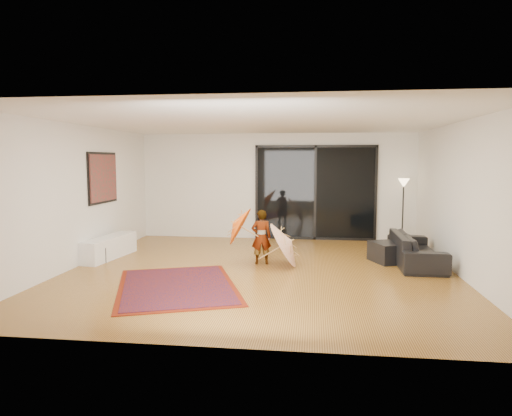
% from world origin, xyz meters
% --- Properties ---
extents(floor, '(7.00, 7.00, 0.00)m').
position_xyz_m(floor, '(0.00, 0.00, 0.00)').
color(floor, '#A5712D').
rests_on(floor, ground).
extents(ceiling, '(7.00, 7.00, 0.00)m').
position_xyz_m(ceiling, '(0.00, 0.00, 2.70)').
color(ceiling, white).
rests_on(ceiling, wall_back).
extents(wall_back, '(7.00, 0.00, 7.00)m').
position_xyz_m(wall_back, '(0.00, 3.50, 1.35)').
color(wall_back, silver).
rests_on(wall_back, floor).
extents(wall_front, '(7.00, 0.00, 7.00)m').
position_xyz_m(wall_front, '(0.00, -3.50, 1.35)').
color(wall_front, silver).
rests_on(wall_front, floor).
extents(wall_left, '(0.00, 7.00, 7.00)m').
position_xyz_m(wall_left, '(-3.50, 0.00, 1.35)').
color(wall_left, silver).
rests_on(wall_left, floor).
extents(wall_right, '(0.00, 7.00, 7.00)m').
position_xyz_m(wall_right, '(3.50, 0.00, 1.35)').
color(wall_right, silver).
rests_on(wall_right, floor).
extents(sliding_door, '(3.06, 0.07, 2.40)m').
position_xyz_m(sliding_door, '(1.00, 3.47, 1.20)').
color(sliding_door, black).
rests_on(sliding_door, wall_back).
extents(painting, '(0.04, 1.28, 1.08)m').
position_xyz_m(painting, '(-3.46, 1.00, 1.65)').
color(painting, black).
rests_on(painting, wall_left).
extents(media_console, '(0.59, 1.64, 0.45)m').
position_xyz_m(media_console, '(-3.25, 0.69, 0.22)').
color(media_console, white).
rests_on(media_console, floor).
extents(speaker, '(0.31, 0.31, 0.30)m').
position_xyz_m(speaker, '(-3.25, 0.33, 0.15)').
color(speaker, '#424244').
rests_on(speaker, floor).
extents(persian_rug, '(2.58, 3.00, 0.02)m').
position_xyz_m(persian_rug, '(-1.20, -1.23, 0.01)').
color(persian_rug, '#5D1607').
rests_on(persian_rug, floor).
extents(sofa, '(0.83, 2.06, 0.60)m').
position_xyz_m(sofa, '(2.95, 0.89, 0.30)').
color(sofa, black).
rests_on(sofa, floor).
extents(ottoman, '(0.90, 0.90, 0.39)m').
position_xyz_m(ottoman, '(2.51, 1.05, 0.20)').
color(ottoman, black).
rests_on(ottoman, floor).
extents(floor_lamp, '(0.27, 0.27, 1.59)m').
position_xyz_m(floor_lamp, '(3.10, 3.11, 1.25)').
color(floor_lamp, black).
rests_on(floor_lamp, floor).
extents(child, '(0.43, 0.33, 1.07)m').
position_xyz_m(child, '(-0.04, 0.55, 0.53)').
color(child, '#999999').
rests_on(child, floor).
extents(parasol_orange, '(0.54, 0.81, 0.86)m').
position_xyz_m(parasol_orange, '(-0.59, 0.50, 0.73)').
color(parasol_orange, '#FF5B0D').
rests_on(parasol_orange, child).
extents(parasol_white, '(0.64, 0.94, 0.98)m').
position_xyz_m(parasol_white, '(0.56, 0.40, 0.50)').
color(parasol_white, silver).
rests_on(parasol_white, floor).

